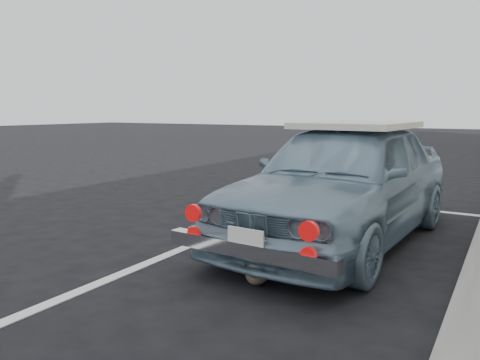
{
  "coord_description": "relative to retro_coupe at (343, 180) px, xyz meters",
  "views": [
    {
      "loc": [
        2.12,
        -0.78,
        1.49
      ],
      "look_at": [
        -0.38,
        3.44,
        0.75
      ],
      "focal_mm": 35.0,
      "sensor_mm": 36.0,
      "label": 1
    }
  ],
  "objects": [
    {
      "name": "retro_coupe",
      "position": [
        0.0,
        0.0,
        0.0
      ],
      "size": [
        1.87,
        4.16,
        1.39
      ],
      "rotation": [
        0.0,
        0.0,
        -0.06
      ],
      "color": "#7391A7",
      "rests_on": "ground"
    },
    {
      "name": "cat",
      "position": [
        -0.17,
        -1.73,
        -0.58
      ],
      "size": [
        0.29,
        0.47,
        0.25
      ],
      "rotation": [
        0.0,
        0.0,
        0.27
      ],
      "color": "brown",
      "rests_on": "ground"
    },
    {
      "name": "pline_front",
      "position": [
        0.05,
        2.16,
        -0.7
      ],
      "size": [
        3.0,
        0.12,
        0.01
      ],
      "primitive_type": "cube",
      "color": "silver",
      "rests_on": "ground"
    },
    {
      "name": "pline_side",
      "position": [
        -1.35,
        -1.34,
        -0.7
      ],
      "size": [
        0.12,
        7.0,
        0.01
      ],
      "primitive_type": "cube",
      "color": "silver",
      "rests_on": "ground"
    }
  ]
}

